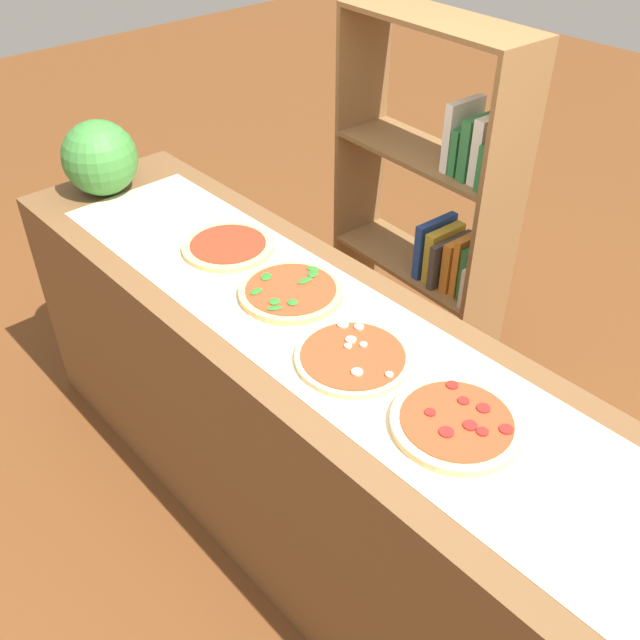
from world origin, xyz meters
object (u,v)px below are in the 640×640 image
(watermelon, at_px, (100,158))
(bookshelf, at_px, (438,227))
(pizza_spinach_1, at_px, (291,291))
(pizza_mushroom_2, at_px, (353,357))
(pizza_plain_0, at_px, (228,246))
(pizza_pepperoni_3, at_px, (456,423))

(watermelon, relative_size, bookshelf, 0.18)
(pizza_spinach_1, height_order, pizza_mushroom_2, pizza_spinach_1)
(pizza_plain_0, height_order, bookshelf, bookshelf)
(pizza_mushroom_2, xyz_separation_m, bookshelf, (-0.51, 0.97, -0.20))
(pizza_mushroom_2, distance_m, bookshelf, 1.11)
(bookshelf, bearing_deg, pizza_pepperoni_3, -48.75)
(pizza_spinach_1, height_order, bookshelf, bookshelf)
(pizza_plain_0, xyz_separation_m, pizza_spinach_1, (0.33, -0.02, 0.00))
(pizza_plain_0, distance_m, pizza_pepperoni_3, 0.99)
(watermelon, bearing_deg, bookshelf, 51.52)
(pizza_pepperoni_3, height_order, watermelon, watermelon)
(pizza_mushroom_2, distance_m, pizza_pepperoni_3, 0.33)
(pizza_spinach_1, distance_m, pizza_mushroom_2, 0.34)
(watermelon, height_order, bookshelf, bookshelf)
(pizza_plain_0, relative_size, bookshelf, 0.20)
(pizza_pepperoni_3, bearing_deg, pizza_spinach_1, 174.88)
(pizza_spinach_1, bearing_deg, pizza_pepperoni_3, -5.12)
(watermelon, distance_m, bookshelf, 1.29)
(pizza_mushroom_2, relative_size, bookshelf, 0.21)
(pizza_mushroom_2, distance_m, watermelon, 1.29)
(pizza_pepperoni_3, relative_size, watermelon, 1.16)
(pizza_mushroom_2, bearing_deg, pizza_spinach_1, 168.00)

